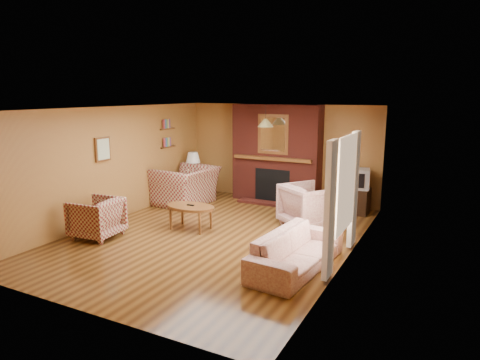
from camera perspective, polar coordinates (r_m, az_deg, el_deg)
The scene contains 20 objects.
floor at distance 8.24m, azimuth -3.27°, elevation -7.41°, with size 6.50×6.50×0.00m, color #41240D.
ceiling at distance 7.80m, azimuth -3.47°, elevation 9.50°, with size 6.50×6.50×0.00m, color silver.
wall_back at distance 10.82m, azimuth 5.41°, elevation 3.68°, with size 6.50×6.50×0.00m, color olive.
wall_front at distance 5.47m, azimuth -20.97°, elevation -4.92°, with size 6.50×6.50×0.00m, color olive.
wall_left at distance 9.44m, azimuth -16.57°, elevation 2.08°, with size 6.50×6.50×0.00m, color olive.
wall_right at distance 7.03m, azimuth 14.49°, elevation -0.95°, with size 6.50×6.50×0.00m, color olive.
fireplace at distance 10.58m, azimuth 4.87°, elevation 3.41°, with size 2.20×0.82×2.40m.
window_right at distance 6.86m, azimuth 13.69°, elevation -1.84°, with size 0.10×1.85×2.00m.
bookshelf at distance 10.78m, azimuth -9.50°, elevation 6.03°, with size 0.09×0.55×0.71m.
botanical_print at distance 9.15m, azimuth -17.84°, elevation 3.94°, with size 0.05×0.40×0.50m.
pendant_light at distance 9.87m, azimuth 3.43°, elevation 7.62°, with size 0.36×0.36×0.48m.
plaid_loveseat at distance 10.50m, azimuth -7.22°, elevation -0.77°, with size 1.38×1.21×0.90m, color maroon.
plaid_armchair at distance 8.49m, azimuth -18.59°, elevation -4.80°, with size 0.80×0.83×0.75m, color maroon.
floral_sofa at distance 6.73m, azimuth 7.56°, elevation -9.31°, with size 2.00×0.78×0.58m, color #C2AE96.
floral_armchair at distance 8.76m, azimuth 9.13°, elevation -3.39°, with size 0.94×0.97×0.88m, color #C2AE96.
coffee_table at distance 8.54m, azimuth -6.61°, elevation -3.75°, with size 1.02×0.63×0.51m.
side_table at distance 11.25m, azimuth -6.20°, elevation -0.83°, with size 0.41×0.41×0.55m, color brown.
table_lamp at distance 11.13m, azimuth -6.27°, elevation 2.29°, with size 0.38×0.38×0.62m.
tv_stand at distance 9.99m, azimuth 15.31°, elevation -2.69°, with size 0.53×0.48×0.57m, color black.
crt_tv at distance 9.88m, azimuth 15.46°, elevation 0.16°, with size 0.57×0.56×0.45m.
Camera 1 is at (3.97, -6.71, 2.68)m, focal length 32.00 mm.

